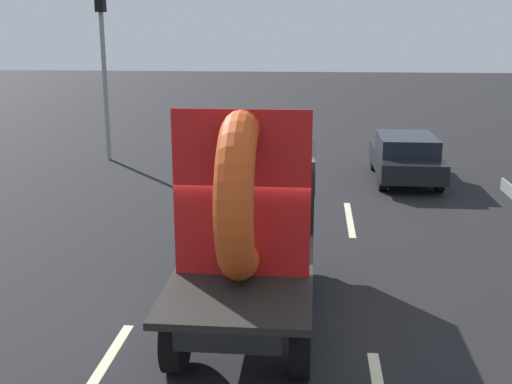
% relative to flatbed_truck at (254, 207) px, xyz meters
% --- Properties ---
extents(ground_plane, '(120.00, 120.00, 0.00)m').
position_rel_flatbed_truck_xyz_m(ground_plane, '(-0.04, -0.65, -1.70)').
color(ground_plane, black).
extents(flatbed_truck, '(2.02, 5.56, 3.55)m').
position_rel_flatbed_truck_xyz_m(flatbed_truck, '(0.00, 0.00, 0.00)').
color(flatbed_truck, black).
rests_on(flatbed_truck, ground_plane).
extents(distant_sedan, '(1.86, 4.35, 1.42)m').
position_rel_flatbed_truck_xyz_m(distant_sedan, '(3.79, 9.45, -0.94)').
color(distant_sedan, black).
rests_on(distant_sedan, ground_plane).
extents(traffic_light, '(0.42, 0.36, 6.01)m').
position_rel_flatbed_truck_xyz_m(traffic_light, '(-6.34, 11.75, 2.20)').
color(traffic_light, gray).
rests_on(traffic_light, ground_plane).
extents(lane_dash_left_near, '(0.16, 2.51, 0.01)m').
position_rel_flatbed_truck_xyz_m(lane_dash_left_near, '(-1.90, -2.37, -1.70)').
color(lane_dash_left_near, beige).
rests_on(lane_dash_left_near, ground_plane).
extents(lane_dash_left_far, '(0.16, 2.17, 0.01)m').
position_rel_flatbed_truck_xyz_m(lane_dash_left_far, '(-1.90, 5.82, -1.70)').
color(lane_dash_left_far, beige).
rests_on(lane_dash_left_far, ground_plane).
extents(lane_dash_right_far, '(0.16, 2.97, 0.01)m').
position_rel_flatbed_truck_xyz_m(lane_dash_right_far, '(1.90, 5.11, -1.70)').
color(lane_dash_right_far, beige).
rests_on(lane_dash_right_far, ground_plane).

